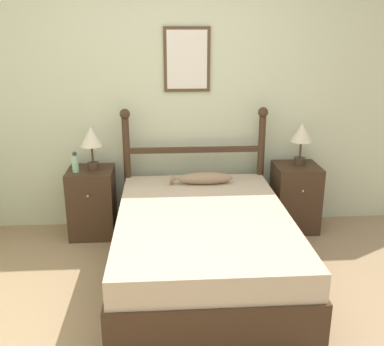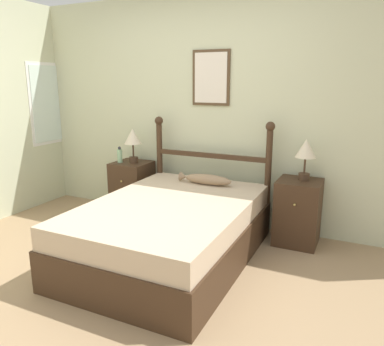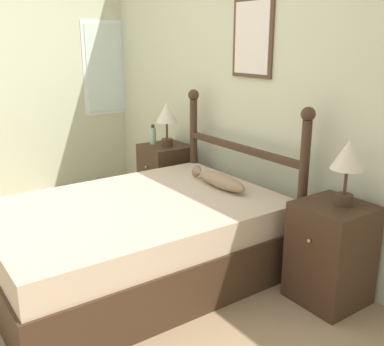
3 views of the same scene
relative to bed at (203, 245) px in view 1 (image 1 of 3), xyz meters
The scene contains 10 objects.
ground_plane 0.70m from the bed, 110.75° to the right, with size 16.00×16.00×0.00m, color #9E7F5B.
wall_back 1.53m from the bed, 101.31° to the left, with size 6.40×0.08×2.55m.
bed is the anchor object (origin of this frame).
headboard 1.04m from the bed, 90.00° to the left, with size 1.40×0.10×1.21m.
nightstand_left 1.32m from the bed, 139.09° to the left, with size 0.42×0.44×0.66m.
nightstand_right 1.32m from the bed, 40.91° to the left, with size 0.42×0.44×0.66m.
table_lamp_left 1.46m from the bed, 138.16° to the left, with size 0.20×0.20×0.41m.
table_lamp_right 1.52m from the bed, 41.25° to the left, with size 0.20×0.20×0.41m.
bottle 1.45m from the bed, 144.47° to the left, with size 0.06×0.06×0.20m.
fish_pillow 0.77m from the bed, 85.51° to the left, with size 0.58×0.13×0.11m.
Camera 1 is at (-0.08, -2.62, 1.92)m, focal length 42.00 mm.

